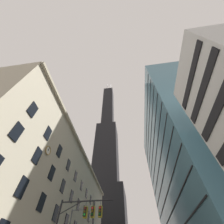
{
  "coord_description": "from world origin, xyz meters",
  "views": [
    {
      "loc": [
        1.84,
        -12.4,
        1.32
      ],
      "look_at": [
        -2.25,
        17.02,
        37.58
      ],
      "focal_mm": 22.09,
      "sensor_mm": 36.0,
      "label": 1
    }
  ],
  "objects": [
    {
      "name": "station_building",
      "position": [
        -17.88,
        22.19,
        12.36
      ],
      "size": [
        14.43,
        56.38,
        24.77
      ],
      "color": "#B2A88E",
      "rests_on": "ground"
    },
    {
      "name": "traffic_signal_mast",
      "position": [
        -3.93,
        5.27,
        5.41
      ],
      "size": [
        6.31,
        0.63,
        7.24
      ],
      "color": "black",
      "rests_on": "sidewalk_left"
    },
    {
      "name": "dark_skyscraper",
      "position": [
        -14.98,
        78.17,
        51.82
      ],
      "size": [
        24.14,
        24.14,
        174.48
      ],
      "color": "black",
      "rests_on": "ground"
    },
    {
      "name": "glass_office_midrise",
      "position": [
        20.61,
        31.15,
        24.99
      ],
      "size": [
        19.32,
        47.47,
        49.98
      ],
      "color": "teal",
      "rests_on": "ground"
    }
  ]
}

